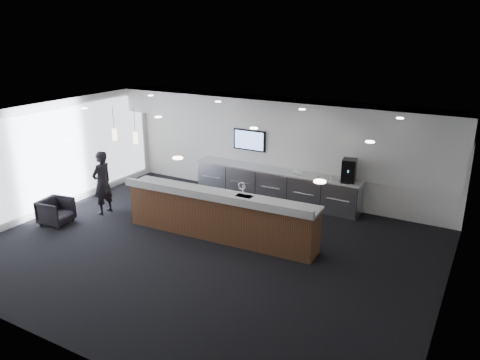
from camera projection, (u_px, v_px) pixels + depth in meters
The scene contains 24 objects.
ground at pixel (206, 250), 10.74m from camera, with size 10.00×10.00×0.00m, color black.
ceiling at pixel (203, 121), 9.79m from camera, with size 10.00×8.00×0.02m, color black.
back_wall at pixel (281, 148), 13.57m from camera, with size 10.00×0.02×3.00m, color white.
left_wall at pixel (50, 158), 12.60m from camera, with size 0.02×8.00×3.00m, color white.
right_wall at pixel (451, 236), 7.93m from camera, with size 0.02×8.00×3.00m, color white.
soffit_bulkhead at pixel (276, 111), 12.83m from camera, with size 10.00×0.90×0.70m, color white.
alcove_panel at pixel (281, 145), 13.51m from camera, with size 9.80×0.06×1.40m, color white.
window_blinds_wall at pixel (51, 158), 12.58m from camera, with size 0.04×7.36×2.55m, color silver.
back_credenza at pixel (275, 185), 13.59m from camera, with size 5.06×0.66×0.95m.
wall_tv at pixel (249, 140), 13.91m from camera, with size 1.05×0.08×0.62m.
pendant_left at pixel (143, 136), 11.81m from camera, with size 0.12×0.12×0.30m, color #F9ECC2.
pendant_right at pixel (122, 133), 12.14m from camera, with size 0.12×0.12×0.30m, color #F9ECC2.
ceiling_can_lights at pixel (203, 122), 9.80m from camera, with size 7.00×5.00×0.02m, color white, non-canonical shape.
service_counter at pixel (219, 215), 11.21m from camera, with size 4.95×1.03×1.49m.
coffee_machine at pixel (349, 171), 12.33m from camera, with size 0.41×0.50×0.62m.
info_sign_left at pixel (296, 170), 13.03m from camera, with size 0.16×0.02×0.22m, color white.
info_sign_right at pixel (300, 171), 12.94m from camera, with size 0.16×0.02×0.21m, color white.
armchair at pixel (56, 211), 12.07m from camera, with size 0.72×0.74×0.67m, color black.
lounge_guest at pixel (102, 183), 12.57m from camera, with size 0.64×0.42×1.75m, color black.
cup_0 at pixel (338, 180), 12.44m from camera, with size 0.09×0.09×0.09m, color white.
cup_1 at pixel (333, 179), 12.50m from camera, with size 0.09×0.09×0.09m, color white.
cup_2 at pixel (328, 178), 12.57m from camera, with size 0.09×0.09×0.09m, color white.
cup_3 at pixel (323, 177), 12.63m from camera, with size 0.09×0.09×0.09m, color white.
cup_4 at pixel (318, 177), 12.70m from camera, with size 0.09×0.09×0.09m, color white.
Camera 1 is at (5.44, -8.05, 4.92)m, focal length 35.00 mm.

